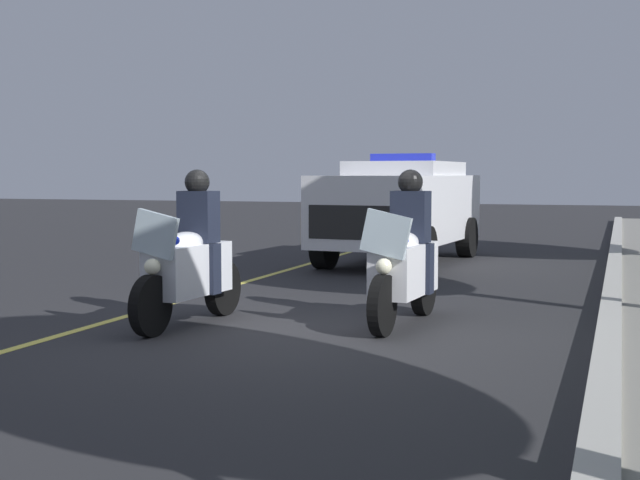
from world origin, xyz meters
TOP-DOWN VIEW (x-y plane):
  - ground_plane at (0.00, 0.00)m, footprint 80.00×80.00m
  - curb_strip at (0.00, 3.23)m, footprint 48.00×0.24m
  - lane_stripe_center at (0.00, -2.15)m, footprint 48.00×0.12m
  - police_motorcycle_lead_left at (-0.01, -1.17)m, footprint 2.14×0.61m
  - police_motorcycle_lead_right at (-0.80, 1.07)m, footprint 2.14×0.61m
  - police_suv at (-7.42, -0.60)m, footprint 5.02×2.34m

SIDE VIEW (x-z plane):
  - ground_plane at x=0.00m, z-range 0.00..0.00m
  - lane_stripe_center at x=0.00m, z-range 0.00..0.01m
  - curb_strip at x=0.00m, z-range 0.00..0.15m
  - police_motorcycle_lead_left at x=-0.01m, z-range -0.16..1.56m
  - police_motorcycle_lead_right at x=-0.80m, z-range -0.16..1.56m
  - police_suv at x=-7.42m, z-range 0.04..2.09m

